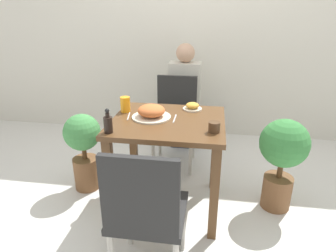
% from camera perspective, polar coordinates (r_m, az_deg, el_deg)
% --- Properties ---
extents(ground_plane, '(16.00, 16.00, 0.00)m').
position_cam_1_polar(ground_plane, '(2.57, 0.00, -14.66)').
color(ground_plane, silver).
extents(wall_back, '(8.00, 0.05, 2.60)m').
position_cam_1_polar(wall_back, '(3.64, 4.00, 18.29)').
color(wall_back, beige).
rests_on(wall_back, ground_plane).
extents(dining_table, '(0.83, 0.74, 0.75)m').
position_cam_1_polar(dining_table, '(2.26, 0.00, -2.07)').
color(dining_table, brown).
rests_on(dining_table, ground_plane).
extents(chair_near, '(0.42, 0.42, 0.89)m').
position_cam_1_polar(chair_near, '(1.70, -4.28, -15.75)').
color(chair_near, black).
rests_on(chair_near, ground_plane).
extents(chair_far, '(0.42, 0.42, 0.89)m').
position_cam_1_polar(chair_far, '(3.00, 1.43, 1.81)').
color(chair_far, black).
rests_on(chair_far, ground_plane).
extents(food_plate, '(0.29, 0.29, 0.10)m').
position_cam_1_polar(food_plate, '(2.24, -3.20, 2.69)').
color(food_plate, beige).
rests_on(food_plate, dining_table).
extents(side_plate, '(0.15, 0.15, 0.06)m').
position_cam_1_polar(side_plate, '(2.42, 4.68, 3.71)').
color(side_plate, beige).
rests_on(side_plate, dining_table).
extents(drink_cup, '(0.08, 0.08, 0.07)m').
position_cam_1_polar(drink_cup, '(2.00, 8.80, -0.20)').
color(drink_cup, '#4C331E').
rests_on(drink_cup, dining_table).
extents(juice_glass, '(0.08, 0.08, 0.12)m').
position_cam_1_polar(juice_glass, '(2.38, -8.14, 4.10)').
color(juice_glass, orange).
rests_on(juice_glass, dining_table).
extents(sauce_bottle, '(0.06, 0.06, 0.17)m').
position_cam_1_polar(sauce_bottle, '(2.00, -11.35, 0.45)').
color(sauce_bottle, black).
rests_on(sauce_bottle, dining_table).
extents(fork_utensil, '(0.04, 0.16, 0.00)m').
position_cam_1_polar(fork_utensil, '(2.29, -7.50, 1.89)').
color(fork_utensil, silver).
rests_on(fork_utensil, dining_table).
extents(spoon_utensil, '(0.01, 0.17, 0.00)m').
position_cam_1_polar(spoon_utensil, '(2.22, 1.29, 1.42)').
color(spoon_utensil, silver).
rests_on(spoon_utensil, dining_table).
extents(potted_plant_left, '(0.31, 0.31, 0.70)m').
position_cam_1_polar(potted_plant_left, '(2.68, -15.80, -3.61)').
color(potted_plant_left, brown).
rests_on(potted_plant_left, ground_plane).
extents(potted_plant_right, '(0.37, 0.37, 0.76)m').
position_cam_1_polar(potted_plant_right, '(2.46, 20.99, -5.11)').
color(potted_plant_right, brown).
rests_on(potted_plant_right, ground_plane).
extents(person_figure, '(0.34, 0.22, 1.17)m').
position_cam_1_polar(person_figure, '(3.35, 3.16, 5.44)').
color(person_figure, '#2D3347').
rests_on(person_figure, ground_plane).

